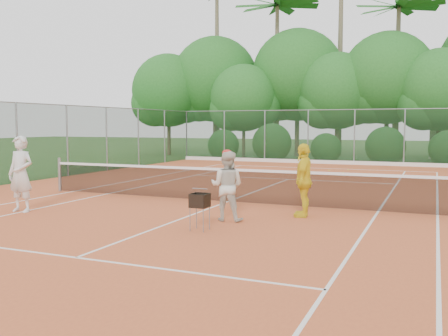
# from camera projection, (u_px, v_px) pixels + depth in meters

# --- Properties ---
(ground) EXTENTS (120.00, 120.00, 0.00)m
(ground) POSITION_uv_depth(u_px,v_px,m) (226.00, 203.00, 14.07)
(ground) COLOR #294E1C
(ground) RESTS_ON ground
(clay_court) EXTENTS (18.00, 36.00, 0.02)m
(clay_court) POSITION_uv_depth(u_px,v_px,m) (226.00, 202.00, 14.07)
(clay_court) COLOR #C85B2E
(clay_court) RESTS_ON ground
(tennis_net) EXTENTS (11.97, 0.10, 1.10)m
(tennis_net) POSITION_uv_depth(u_px,v_px,m) (226.00, 184.00, 14.02)
(tennis_net) COLOR gray
(tennis_net) RESTS_ON clay_court
(player_white) EXTENTS (0.72, 0.49, 1.91)m
(player_white) POSITION_uv_depth(u_px,v_px,m) (21.00, 174.00, 12.44)
(player_white) COLOR silver
(player_white) RESTS_ON clay_court
(player_center_grp) EXTENTS (0.82, 0.67, 1.62)m
(player_center_grp) POSITION_uv_depth(u_px,v_px,m) (227.00, 186.00, 11.30)
(player_center_grp) COLOR beige
(player_center_grp) RESTS_ON clay_court
(player_yellow) EXTENTS (0.54, 1.06, 1.74)m
(player_yellow) POSITION_uv_depth(u_px,v_px,m) (304.00, 180.00, 11.79)
(player_yellow) COLOR yellow
(player_yellow) RESTS_ON clay_court
(ball_hopper) EXTENTS (0.34, 0.34, 0.77)m
(ball_hopper) POSITION_uv_depth(u_px,v_px,m) (200.00, 201.00, 10.26)
(ball_hopper) COLOR gray
(ball_hopper) RESTS_ON clay_court
(stray_ball_a) EXTENTS (0.07, 0.07, 0.07)m
(stray_ball_a) POSITION_uv_depth(u_px,v_px,m) (329.00, 170.00, 23.45)
(stray_ball_a) COLOR yellow
(stray_ball_a) RESTS_ON clay_court
(stray_ball_b) EXTENTS (0.07, 0.07, 0.07)m
(stray_ball_b) POSITION_uv_depth(u_px,v_px,m) (348.00, 170.00, 23.73)
(stray_ball_b) COLOR gold
(stray_ball_b) RESTS_ON clay_court
(stray_ball_c) EXTENTS (0.07, 0.07, 0.07)m
(stray_ball_c) POSITION_uv_depth(u_px,v_px,m) (343.00, 173.00, 22.31)
(stray_ball_c) COLOR #B1C92E
(stray_ball_c) RESTS_ON clay_court
(court_markings) EXTENTS (11.03, 23.83, 0.01)m
(court_markings) POSITION_uv_depth(u_px,v_px,m) (226.00, 202.00, 14.06)
(court_markings) COLOR white
(court_markings) RESTS_ON clay_court
(fence_back) EXTENTS (18.07, 0.07, 3.00)m
(fence_back) POSITION_uv_depth(u_px,v_px,m) (331.00, 137.00, 27.69)
(fence_back) COLOR #19381E
(fence_back) RESTS_ON clay_court
(tropical_treeline) EXTENTS (32.10, 8.49, 15.03)m
(tropical_treeline) POSITION_uv_depth(u_px,v_px,m) (370.00, 78.00, 31.60)
(tropical_treeline) COLOR brown
(tropical_treeline) RESTS_ON ground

